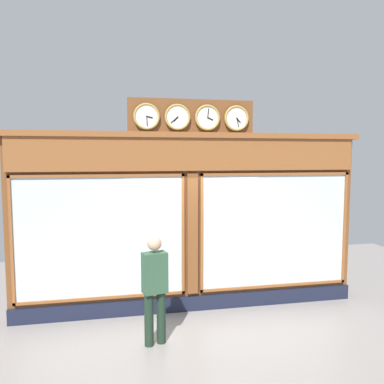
% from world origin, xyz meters
% --- Properties ---
extents(shop_facade, '(6.58, 0.42, 3.91)m').
position_xyz_m(shop_facade, '(-0.00, -0.12, 1.69)').
color(shop_facade, brown).
rests_on(shop_facade, ground_plane).
extents(pedestrian, '(0.41, 0.31, 1.69)m').
position_xyz_m(pedestrian, '(0.81, 1.15, 0.93)').
color(pedestrian, '#1C2F21').
rests_on(pedestrian, ground_plane).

